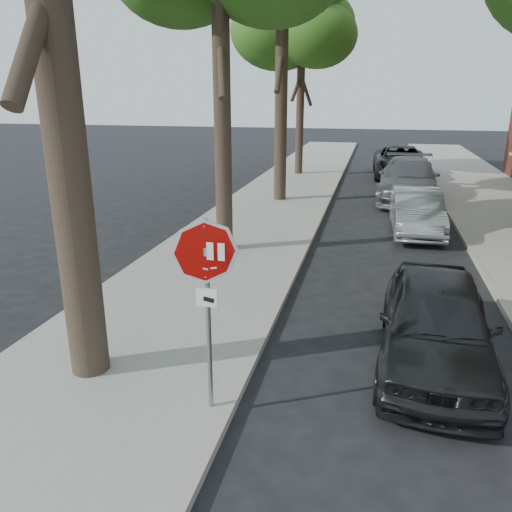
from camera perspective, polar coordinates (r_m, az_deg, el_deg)
The scene contains 10 objects.
ground at distance 6.99m, azimuth 0.64°, elevation -18.30°, with size 120.00×120.00×0.00m, color black.
sidewalk_left at distance 18.35m, azimuth 1.25°, elevation 5.17°, with size 4.00×55.00×0.12m, color gray.
curb_left at distance 18.04m, azimuth 7.65°, elevation 4.81°, with size 0.12×55.00×0.13m, color #9E9384.
curb_right at distance 18.17m, azimuth 21.60°, elevation 3.79°, with size 0.12×55.00×0.13m, color #9E9384.
stop_sign at distance 6.20m, azimuth -5.68°, elevation -2.76°, with size 0.76×0.34×2.61m.
tree_far at distance 27.07m, azimuth 5.30°, elevation 24.47°, with size 5.29×4.91×9.33m.
car_a at distance 8.39m, azimuth 19.90°, elevation -7.15°, with size 1.71×4.24×1.45m, color black.
car_b at distance 16.32m, azimuth 17.88°, elevation 4.88°, with size 1.42×4.08×1.34m, color gray.
car_c at distance 21.40m, azimuth 16.99°, elevation 8.36°, with size 2.34×5.75×1.67m, color #4F5055.
car_d at distance 27.38m, azimuth 16.19°, elevation 10.31°, with size 2.64×5.73×1.59m, color black.
Camera 1 is at (1.22, -5.50, 4.14)m, focal length 35.00 mm.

